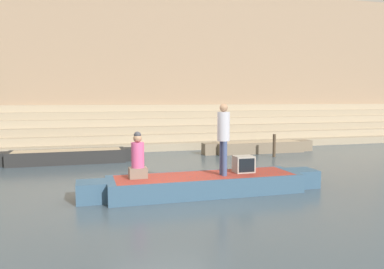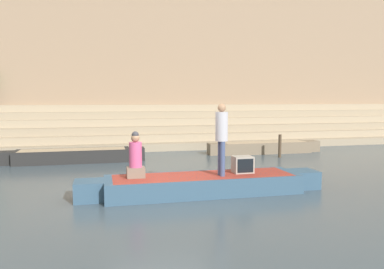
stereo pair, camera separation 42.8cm
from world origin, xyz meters
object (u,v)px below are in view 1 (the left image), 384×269
at_px(moored_boat_distant, 258,147).
at_px(rowboat_main, 205,184).
at_px(tv_set, 244,164).
at_px(person_rowing, 138,159).
at_px(moored_boat_shore, 68,156).
at_px(mooring_post, 274,146).
at_px(person_standing, 223,134).

bearing_deg(moored_boat_distant, rowboat_main, -121.26).
bearing_deg(tv_set, person_rowing, 179.81).
bearing_deg(moored_boat_shore, person_rowing, -71.63).
xyz_separation_m(person_rowing, tv_set, (2.71, -0.05, -0.25)).
bearing_deg(mooring_post, tv_set, -125.76).
bearing_deg(moored_boat_distant, person_rowing, -130.66).
height_order(rowboat_main, moored_boat_shore, moored_boat_shore).
height_order(rowboat_main, person_rowing, person_rowing).
bearing_deg(person_standing, tv_set, 25.16).
height_order(moored_boat_shore, moored_boat_distant, same).
distance_m(tv_set, moored_boat_distant, 7.02).
relative_size(rowboat_main, person_rowing, 5.52).
relative_size(tv_set, mooring_post, 0.54).
distance_m(rowboat_main, moored_boat_shore, 6.59).
distance_m(person_rowing, tv_set, 2.72).
bearing_deg(moored_boat_shore, tv_set, -50.70).
height_order(person_standing, moored_boat_distant, person_standing).
xyz_separation_m(person_standing, moored_boat_distant, (4.04, 6.33, -1.23)).
bearing_deg(rowboat_main, tv_set, 7.18).
bearing_deg(mooring_post, person_standing, -129.29).
bearing_deg(moored_boat_distant, person_standing, -118.07).
height_order(rowboat_main, tv_set, tv_set).
bearing_deg(person_rowing, person_standing, -10.59).
height_order(person_rowing, moored_boat_distant, person_rowing).
relative_size(person_standing, person_rowing, 1.59).
distance_m(rowboat_main, mooring_post, 6.64).
bearing_deg(person_rowing, tv_set, -4.67).
bearing_deg(person_standing, moored_boat_distant, 64.87).
bearing_deg(rowboat_main, person_rowing, 178.60).
bearing_deg(mooring_post, rowboat_main, -132.82).
bearing_deg(person_standing, rowboat_main, 170.90).
height_order(person_rowing, tv_set, person_rowing).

